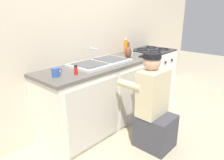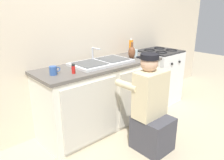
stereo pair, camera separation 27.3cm
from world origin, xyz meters
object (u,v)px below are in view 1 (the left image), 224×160
Objects in this scene: coffee_mug at (56,72)px; plumber_person at (154,109)px; soap_bottle_orange at (126,47)px; vase_decorative at (128,52)px; sink_double_basin at (100,62)px; stove_range at (151,75)px; spice_bottle_red at (76,70)px; water_glass at (131,52)px.

plumber_person is at bearing -43.84° from coffee_mug.
vase_decorative is at bearing -134.17° from soap_bottle_orange.
stove_range is at bearing -0.10° from sink_double_basin.
soap_bottle_orange is 2.38× the size of spice_bottle_red.
water_glass is (0.16, 0.07, -0.04)m from vase_decorative.
spice_bottle_red is (-1.18, -0.15, 0.00)m from water_glass.
coffee_mug is 1.37m from water_glass.
stove_range is (1.26, -0.00, -0.45)m from sink_double_basin.
soap_bottle_orange reaches higher than coffee_mug.
plumber_person is at bearing -124.43° from soap_bottle_orange.
plumber_person is at bearing -146.80° from stove_range.
water_glass is (-0.59, 0.01, 0.48)m from stove_range.
sink_double_basin is 7.62× the size of spice_bottle_red.
soap_bottle_orange is (-0.55, 0.15, 0.54)m from stove_range.
plumber_person is 10.52× the size of spice_bottle_red.
spice_bottle_red is (-0.51, -0.14, 0.03)m from sink_double_basin.
coffee_mug is (-0.77, 0.74, 0.47)m from plumber_person.
stove_range is at bearing -15.05° from soap_bottle_orange.
stove_range is 3.94× the size of vase_decorative.
water_glass is (0.60, 0.79, 0.47)m from plumber_person.
soap_bottle_orange is at bearing 11.78° from sink_double_basin.
vase_decorative is at bearing -175.70° from stove_range.
plumber_person is 0.98m from spice_bottle_red.
sink_double_basin is at bearing 179.90° from stove_range.
soap_bottle_orange is 1.25m from spice_bottle_red.
vase_decorative is (0.50, -0.06, 0.07)m from sink_double_basin.
plumber_person is 11.04× the size of water_glass.
stove_range is at bearing -1.36° from water_glass.
soap_bottle_orange is at bearing 45.83° from vase_decorative.
vase_decorative is at bearing 58.86° from plumber_person.
water_glass is at bearing 7.40° from spice_bottle_red.
sink_double_basin is at bearing -178.98° from water_glass.
spice_bottle_red is at bearing 132.22° from plumber_person.
plumber_person reaches higher than spice_bottle_red.
spice_bottle_red reaches higher than coffee_mug.
stove_range is at bearing 4.30° from vase_decorative.
sink_double_basin is at bearing 94.95° from plumber_person.
spice_bottle_red is (-1.22, -0.29, -0.06)m from soap_bottle_orange.
water_glass is 1.19m from spice_bottle_red.
soap_bottle_orange is (0.64, 0.93, 0.53)m from plumber_person.
vase_decorative is 1.02m from spice_bottle_red.
soap_bottle_orange reaches higher than plumber_person.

